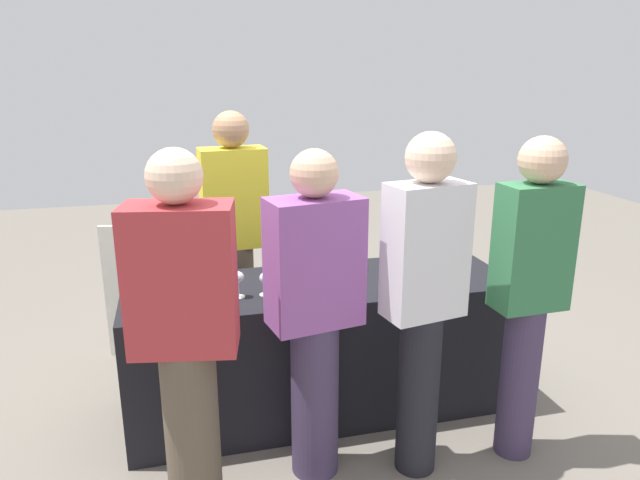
{
  "coord_description": "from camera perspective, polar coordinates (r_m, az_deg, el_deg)",
  "views": [
    {
      "loc": [
        -0.76,
        -2.99,
        1.93
      ],
      "look_at": [
        0.0,
        0.0,
        1.03
      ],
      "focal_mm": 32.82,
      "sensor_mm": 36.0,
      "label": 1
    }
  ],
  "objects": [
    {
      "name": "wine_bottle_1",
      "position": [
        3.36,
        -3.42,
        -1.78
      ],
      "size": [
        0.07,
        0.07,
        0.3
      ],
      "color": "black",
      "rests_on": "tasting_table"
    },
    {
      "name": "menu_board",
      "position": [
        4.19,
        -16.2,
        -4.83
      ],
      "size": [
        0.61,
        0.15,
        0.94
      ],
      "primitive_type": "cube",
      "rotation": [
        0.0,
        0.0,
        -0.19
      ],
      "color": "white",
      "rests_on": "ground_plane"
    },
    {
      "name": "wine_glass_3",
      "position": [
        3.17,
        0.17,
        -3.12
      ],
      "size": [
        0.07,
        0.07,
        0.14
      ],
      "color": "silver",
      "rests_on": "tasting_table"
    },
    {
      "name": "wine_bottle_0",
      "position": [
        3.27,
        -15.25,
        -2.68
      ],
      "size": [
        0.07,
        0.07,
        0.33
      ],
      "color": "black",
      "rests_on": "tasting_table"
    },
    {
      "name": "guest_3",
      "position": [
        3.02,
        19.7,
        -4.43
      ],
      "size": [
        0.35,
        0.22,
        1.65
      ],
      "rotation": [
        0.0,
        0.0,
        0.03
      ],
      "color": "#3F3351",
      "rests_on": "ground_plane"
    },
    {
      "name": "wine_bottle_3",
      "position": [
        3.46,
        2.32,
        -1.0
      ],
      "size": [
        0.07,
        0.07,
        0.34
      ],
      "color": "black",
      "rests_on": "tasting_table"
    },
    {
      "name": "wine_glass_2",
      "position": [
        3.1,
        -5.37,
        -3.85
      ],
      "size": [
        0.07,
        0.07,
        0.13
      ],
      "color": "silver",
      "rests_on": "tasting_table"
    },
    {
      "name": "ground_plane",
      "position": [
        3.64,
        0.0,
        -15.75
      ],
      "size": [
        12.0,
        12.0,
        0.0
      ],
      "primitive_type": "plane",
      "color": "slate"
    },
    {
      "name": "wine_glass_0",
      "position": [
        3.01,
        -10.0,
        -4.35
      ],
      "size": [
        0.07,
        0.07,
        0.15
      ],
      "color": "silver",
      "rests_on": "tasting_table"
    },
    {
      "name": "guest_1",
      "position": [
        2.73,
        -0.53,
        -6.8
      ],
      "size": [
        0.46,
        0.3,
        1.61
      ],
      "rotation": [
        0.0,
        0.0,
        0.18
      ],
      "color": "#3F3351",
      "rests_on": "ground_plane"
    },
    {
      "name": "guest_0",
      "position": [
        2.51,
        -13.0,
        -8.82
      ],
      "size": [
        0.47,
        0.31,
        1.65
      ],
      "rotation": [
        0.0,
        0.0,
        -0.18
      ],
      "color": "brown",
      "rests_on": "ground_plane"
    },
    {
      "name": "server_pouring",
      "position": [
        3.8,
        -8.27,
        0.65
      ],
      "size": [
        0.42,
        0.25,
        1.69
      ],
      "rotation": [
        0.0,
        0.0,
        3.22
      ],
      "color": "brown",
      "rests_on": "ground_plane"
    },
    {
      "name": "tasting_table",
      "position": [
        3.45,
        0.0,
        -10.25
      ],
      "size": [
        2.16,
        0.7,
        0.78
      ],
      "primitive_type": "cube",
      "color": "black",
      "rests_on": "ground_plane"
    },
    {
      "name": "guest_2",
      "position": [
        2.76,
        10.04,
        -5.32
      ],
      "size": [
        0.4,
        0.26,
        1.68
      ],
      "rotation": [
        0.0,
        0.0,
        0.18
      ],
      "color": "black",
      "rests_on": "ground_plane"
    },
    {
      "name": "wine_bottle_2",
      "position": [
        3.39,
        -1.79,
        -1.53
      ],
      "size": [
        0.07,
        0.07,
        0.32
      ],
      "color": "black",
      "rests_on": "tasting_table"
    },
    {
      "name": "wine_glass_1",
      "position": [
        3.09,
        -7.99,
        -3.77
      ],
      "size": [
        0.07,
        0.07,
        0.14
      ],
      "color": "silver",
      "rests_on": "tasting_table"
    }
  ]
}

